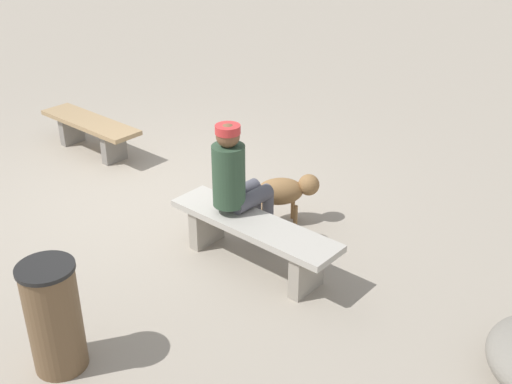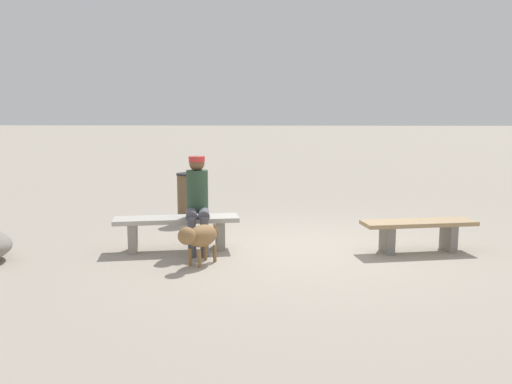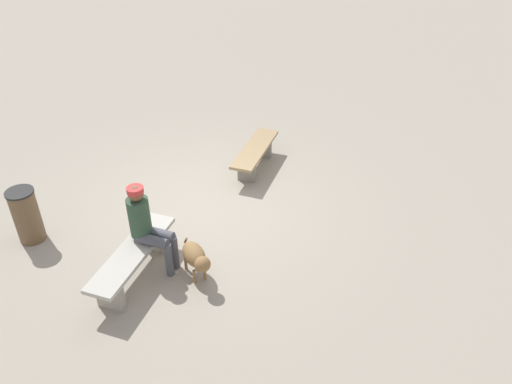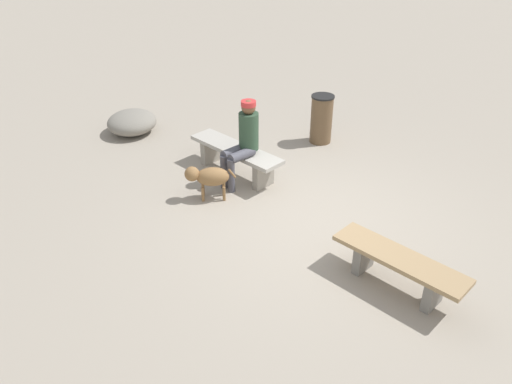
# 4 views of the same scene
# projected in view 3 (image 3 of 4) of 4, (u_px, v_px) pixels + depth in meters

# --- Properties ---
(ground) EXTENTS (210.00, 210.00, 0.06)m
(ground) POSITION_uv_depth(u_px,v_px,m) (202.00, 209.00, 8.47)
(ground) COLOR #9E9384
(bench_left) EXTENTS (1.62, 0.74, 0.43)m
(bench_left) POSITION_uv_depth(u_px,v_px,m) (255.00, 153.00, 9.33)
(bench_left) COLOR gray
(bench_left) RESTS_ON ground
(bench_right) EXTENTS (1.77, 0.78, 0.47)m
(bench_right) POSITION_uv_depth(u_px,v_px,m) (133.00, 258.00, 6.91)
(bench_right) COLOR gray
(bench_right) RESTS_ON ground
(seated_person) EXTENTS (0.39, 0.65, 1.32)m
(seated_person) POSITION_uv_depth(u_px,v_px,m) (147.00, 223.00, 6.87)
(seated_person) COLOR #2D4733
(seated_person) RESTS_ON ground
(dog) EXTENTS (0.50, 0.67, 0.53)m
(dog) POSITION_uv_depth(u_px,v_px,m) (196.00, 257.00, 6.89)
(dog) COLOR olive
(dog) RESTS_ON ground
(trash_bin) EXTENTS (0.41, 0.41, 0.87)m
(trash_bin) POSITION_uv_depth(u_px,v_px,m) (27.00, 216.00, 7.54)
(trash_bin) COLOR brown
(trash_bin) RESTS_ON ground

